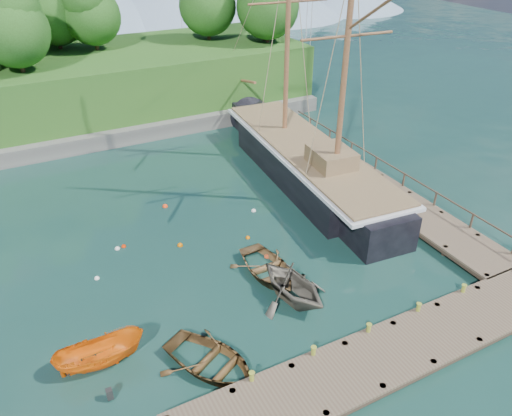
# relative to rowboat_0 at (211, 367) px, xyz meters

# --- Properties ---
(ground) EXTENTS (160.00, 160.00, 0.00)m
(ground) POSITION_rel_rowboat_0_xyz_m (5.04, 3.22, 0.00)
(ground) COLOR #15312D
(ground) RESTS_ON ground
(dock_near) EXTENTS (20.00, 3.20, 1.10)m
(dock_near) POSITION_rel_rowboat_0_xyz_m (7.04, -3.28, 0.43)
(dock_near) COLOR brown
(dock_near) RESTS_ON ground
(dock_east) EXTENTS (3.20, 24.00, 1.10)m
(dock_east) POSITION_rel_rowboat_0_xyz_m (16.54, 10.22, 0.43)
(dock_east) COLOR brown
(dock_east) RESTS_ON ground
(bollard_0) EXTENTS (0.26, 0.26, 0.45)m
(bollard_0) POSITION_rel_rowboat_0_xyz_m (1.04, -1.88, 0.00)
(bollard_0) COLOR olive
(bollard_0) RESTS_ON ground
(bollard_1) EXTENTS (0.26, 0.26, 0.45)m
(bollard_1) POSITION_rel_rowboat_0_xyz_m (4.04, -1.88, 0.00)
(bollard_1) COLOR olive
(bollard_1) RESTS_ON ground
(bollard_2) EXTENTS (0.26, 0.26, 0.45)m
(bollard_2) POSITION_rel_rowboat_0_xyz_m (7.04, -1.88, 0.00)
(bollard_2) COLOR olive
(bollard_2) RESTS_ON ground
(bollard_3) EXTENTS (0.26, 0.26, 0.45)m
(bollard_3) POSITION_rel_rowboat_0_xyz_m (10.04, -1.88, 0.00)
(bollard_3) COLOR olive
(bollard_3) RESTS_ON ground
(bollard_4) EXTENTS (0.26, 0.26, 0.45)m
(bollard_4) POSITION_rel_rowboat_0_xyz_m (13.04, -1.88, 0.00)
(bollard_4) COLOR olive
(bollard_4) RESTS_ON ground
(rowboat_0) EXTENTS (5.11, 5.62, 0.95)m
(rowboat_0) POSITION_rel_rowboat_0_xyz_m (0.00, 0.00, 0.00)
(rowboat_0) COLOR #4F361A
(rowboat_0) RESTS_ON ground
(rowboat_1) EXTENTS (4.46, 4.92, 2.26)m
(rowboat_1) POSITION_rel_rowboat_0_xyz_m (5.42, 2.19, 0.00)
(rowboat_1) COLOR #5C574B
(rowboat_1) RESTS_ON ground
(rowboat_2) EXTENTS (3.35, 4.61, 0.94)m
(rowboat_2) POSITION_rel_rowboat_0_xyz_m (5.31, 4.60, 0.00)
(rowboat_2) COLOR brown
(rowboat_2) RESTS_ON ground
(motorboat_orange) EXTENTS (4.01, 1.70, 1.52)m
(motorboat_orange) POSITION_rel_rowboat_0_xyz_m (-4.22, 2.34, 0.00)
(motorboat_orange) COLOR orange
(motorboat_orange) RESTS_ON ground
(cabin_boat_white) EXTENTS (2.34, 4.72, 1.74)m
(cabin_boat_white) POSITION_rel_rowboat_0_xyz_m (12.28, 5.07, 0.00)
(cabin_boat_white) COLOR white
(cabin_boat_white) RESTS_ON ground
(schooner) EXTENTS (6.65, 27.49, 20.13)m
(schooner) POSITION_rel_rowboat_0_xyz_m (13.22, 13.14, 1.12)
(schooner) COLOR black
(schooner) RESTS_ON ground
(mooring_buoy_0) EXTENTS (0.28, 0.28, 0.28)m
(mooring_buoy_0) POSITION_rel_rowboat_0_xyz_m (-3.14, 8.49, 0.00)
(mooring_buoy_0) COLOR white
(mooring_buoy_0) RESTS_ON ground
(mooring_buoy_1) EXTENTS (0.33, 0.33, 0.33)m
(mooring_buoy_1) POSITION_rel_rowboat_0_xyz_m (1.94, 9.35, 0.00)
(mooring_buoy_1) COLOR #DF6500
(mooring_buoy_1) RESTS_ON ground
(mooring_buoy_2) EXTENTS (0.28, 0.28, 0.28)m
(mooring_buoy_2) POSITION_rel_rowboat_0_xyz_m (5.89, 8.21, 0.00)
(mooring_buoy_2) COLOR #E26400
(mooring_buoy_2) RESTS_ON ground
(mooring_buoy_3) EXTENTS (0.32, 0.32, 0.32)m
(mooring_buoy_3) POSITION_rel_rowboat_0_xyz_m (7.65, 10.86, 0.00)
(mooring_buoy_3) COLOR silver
(mooring_buoy_3) RESTS_ON ground
(mooring_buoy_4) EXTENTS (0.27, 0.27, 0.27)m
(mooring_buoy_4) POSITION_rel_rowboat_0_xyz_m (-1.07, 10.79, 0.00)
(mooring_buoy_4) COLOR #EB2A00
(mooring_buoy_4) RESTS_ON ground
(mooring_buoy_5) EXTENTS (0.37, 0.37, 0.37)m
(mooring_buoy_5) POSITION_rel_rowboat_0_xyz_m (2.61, 14.12, 0.00)
(mooring_buoy_5) COLOR #F53D11
(mooring_buoy_5) RESTS_ON ground
(mooring_buoy_6) EXTENTS (0.31, 0.31, 0.31)m
(mooring_buoy_6) POSITION_rel_rowboat_0_xyz_m (-1.47, 10.73, 0.00)
(mooring_buoy_6) COLOR silver
(mooring_buoy_6) RESTS_ON ground
(mooring_buoy_7) EXTENTS (0.33, 0.33, 0.33)m
(mooring_buoy_7) POSITION_rel_rowboat_0_xyz_m (6.01, 5.98, 0.00)
(mooring_buoy_7) COLOR #D1471F
(mooring_buoy_7) RESTS_ON ground
(distant_ridge) EXTENTS (117.00, 40.00, 10.00)m
(distant_ridge) POSITION_rel_rowboat_0_xyz_m (9.34, 73.22, 4.35)
(distant_ridge) COLOR #728CA5
(distant_ridge) RESTS_ON ground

